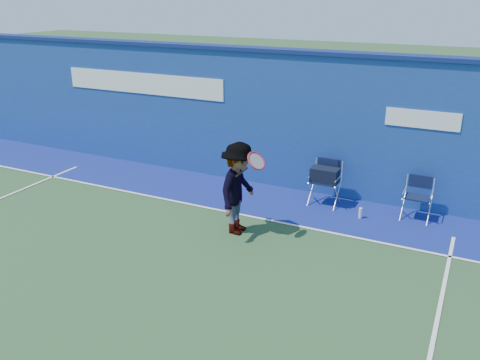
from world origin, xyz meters
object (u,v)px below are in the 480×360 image
at_px(directors_chair_right, 416,206).
at_px(water_bottle, 360,213).
at_px(tennis_player, 238,189).
at_px(directors_chair_left, 325,186).

distance_m(directors_chair_right, water_bottle, 1.09).
bearing_deg(tennis_player, water_bottle, 39.71).
height_order(directors_chair_right, water_bottle, directors_chair_right).
bearing_deg(tennis_player, directors_chair_right, 35.25).
xyz_separation_m(directors_chair_left, water_bottle, (0.86, -0.37, -0.29)).
height_order(directors_chair_left, directors_chair_right, directors_chair_left).
bearing_deg(directors_chair_left, water_bottle, -23.39).
distance_m(water_bottle, tennis_player, 2.60).
bearing_deg(directors_chair_right, directors_chair_left, -177.39).
relative_size(water_bottle, tennis_player, 0.13).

